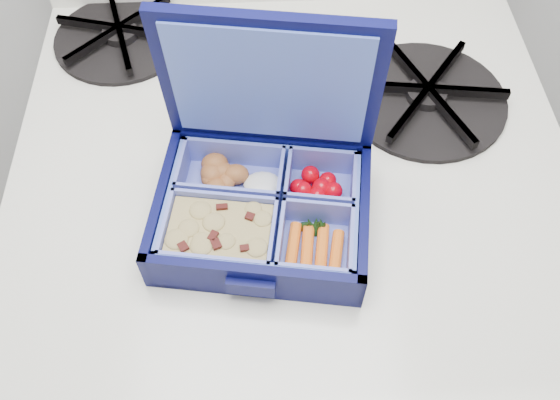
{
  "coord_description": "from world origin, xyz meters",
  "views": [
    {
      "loc": [
        -0.17,
        1.2,
        1.51
      ],
      "look_at": [
        -0.16,
        1.55,
        1.0
      ],
      "focal_mm": 38.0,
      "sensor_mm": 36.0,
      "label": 1
    }
  ],
  "objects_px": {
    "stove": "(287,309)",
    "fork": "(347,121)",
    "bento_box": "(262,212)",
    "burner_grate": "(427,93)"
  },
  "relations": [
    {
      "from": "burner_grate",
      "to": "fork",
      "type": "bearing_deg",
      "value": -162.91
    },
    {
      "from": "stove",
      "to": "bento_box",
      "type": "height_order",
      "value": "bento_box"
    },
    {
      "from": "burner_grate",
      "to": "bento_box",
      "type": "bearing_deg",
      "value": -140.15
    },
    {
      "from": "fork",
      "to": "stove",
      "type": "bearing_deg",
      "value": -150.24
    },
    {
      "from": "stove",
      "to": "fork",
      "type": "bearing_deg",
      "value": 19.34
    },
    {
      "from": "stove",
      "to": "bento_box",
      "type": "distance_m",
      "value": 0.53
    },
    {
      "from": "stove",
      "to": "fork",
      "type": "distance_m",
      "value": 0.49
    },
    {
      "from": "stove",
      "to": "burner_grate",
      "type": "height_order",
      "value": "burner_grate"
    },
    {
      "from": "stove",
      "to": "fork",
      "type": "height_order",
      "value": "fork"
    },
    {
      "from": "fork",
      "to": "burner_grate",
      "type": "bearing_deg",
      "value": 27.51
    }
  ]
}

